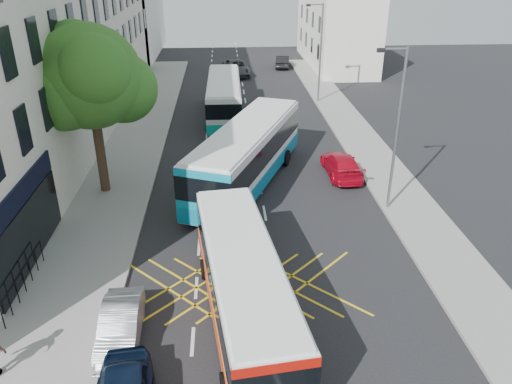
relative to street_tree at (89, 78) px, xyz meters
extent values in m
cube|color=gray|center=(0.01, 0.03, -6.22)|extent=(5.00, 70.00, 0.15)
cube|color=gray|center=(16.01, 0.03, -6.22)|extent=(3.00, 70.00, 0.15)
cube|color=beige|center=(-5.49, 9.53, 0.21)|extent=(8.00, 45.00, 13.00)
cube|color=black|center=(-1.44, -6.97, -2.89)|extent=(0.12, 7.00, 0.90)
cube|color=black|center=(-1.44, -6.97, -4.69)|extent=(0.12, 7.00, 2.60)
cube|color=silver|center=(-5.49, 40.03, -1.29)|extent=(8.00, 20.00, 10.00)
cube|color=silver|center=(19.51, 33.03, -2.29)|extent=(6.00, 18.00, 8.00)
cylinder|color=#382619|center=(0.01, 0.03, -3.94)|extent=(0.50, 0.50, 4.40)
sphere|color=#235618|center=(0.01, 0.03, 0.06)|extent=(5.20, 5.20, 5.20)
sphere|color=#235618|center=(1.41, 0.83, -0.74)|extent=(3.60, 3.60, 3.60)
sphere|color=#235618|center=(-1.19, -0.57, -0.54)|extent=(3.80, 3.80, 3.80)
sphere|color=#235618|center=(0.61, -1.27, 0.66)|extent=(3.40, 3.40, 3.40)
sphere|color=#235618|center=(-0.79, 1.13, 1.06)|extent=(3.20, 3.20, 3.20)
cylinder|color=slate|center=(14.81, -2.97, -2.14)|extent=(0.14, 0.14, 8.00)
cylinder|color=slate|center=(14.21, -2.97, 1.76)|extent=(1.20, 0.10, 0.10)
cube|color=black|center=(13.61, -2.97, 1.71)|extent=(0.35, 0.15, 0.18)
cylinder|color=slate|center=(14.81, 17.03, -2.14)|extent=(0.14, 0.14, 8.00)
cylinder|color=slate|center=(14.21, 17.03, 1.76)|extent=(1.20, 0.10, 0.10)
cube|color=black|center=(13.61, 17.03, 1.71)|extent=(0.35, 0.15, 0.18)
cube|color=silver|center=(7.11, -10.86, -4.77)|extent=(3.53, 10.23, 2.41)
cube|color=silver|center=(7.11, -10.86, -3.51)|extent=(3.33, 10.01, 0.11)
cube|color=black|center=(7.11, -10.86, -4.42)|extent=(3.60, 10.30, 1.00)
cube|color=#E74413|center=(7.11, -10.86, -5.61)|extent=(3.59, 10.29, 0.68)
cylinder|color=black|center=(5.63, -8.29, -5.88)|extent=(0.36, 0.85, 0.82)
cylinder|color=black|center=(7.89, -8.00, -5.88)|extent=(0.36, 0.85, 0.82)
cylinder|color=black|center=(8.67, -14.06, -5.88)|extent=(0.36, 0.85, 0.82)
cube|color=silver|center=(7.81, 0.66, -4.46)|extent=(7.07, 12.16, 2.90)
cube|color=silver|center=(7.81, 0.66, -2.96)|extent=(6.78, 11.85, 0.13)
cube|color=black|center=(7.81, 0.66, -4.05)|extent=(7.15, 12.24, 1.20)
cube|color=#0B6E90|center=(7.81, 0.66, -5.47)|extent=(7.14, 12.22, 0.82)
cube|color=#0D84A2|center=(5.55, -4.88, -4.43)|extent=(2.60, 1.14, 2.73)
cube|color=#FF0C0C|center=(4.52, -4.46, -5.20)|extent=(0.25, 0.15, 0.25)
cube|color=#FF0C0C|center=(6.58, -5.31, -5.20)|extent=(0.25, 0.15, 0.25)
cylinder|color=black|center=(7.79, 4.21, -5.80)|extent=(0.66, 1.03, 0.98)
cylinder|color=black|center=(10.32, 3.18, -5.80)|extent=(0.66, 1.03, 0.98)
cylinder|color=black|center=(5.02, -2.57, -5.80)|extent=(0.66, 1.03, 0.98)
cylinder|color=black|center=(7.55, -3.60, -5.80)|extent=(0.66, 1.03, 0.98)
cube|color=silver|center=(6.64, 13.39, -4.65)|extent=(2.58, 10.82, 2.60)
cube|color=silver|center=(6.64, 13.39, -3.30)|extent=(2.38, 10.60, 0.12)
cube|color=black|center=(6.64, 13.39, -4.28)|extent=(2.64, 10.88, 1.08)
cube|color=#0DA99B|center=(6.64, 13.39, -5.56)|extent=(2.63, 10.87, 0.74)
cube|color=silver|center=(6.58, 8.03, -4.62)|extent=(2.49, 0.13, 2.45)
cube|color=#FF0C0C|center=(5.61, 8.03, -5.31)|extent=(0.25, 0.06, 0.25)
cube|color=#FF0C0C|center=(7.56, 8.01, -5.31)|extent=(0.25, 0.06, 0.25)
cylinder|color=black|center=(5.45, 16.35, -5.85)|extent=(0.28, 0.89, 0.88)
cylinder|color=black|center=(7.90, 16.32, -5.85)|extent=(0.28, 0.89, 0.88)
cylinder|color=black|center=(5.38, 9.78, -5.85)|extent=(0.28, 0.89, 0.88)
cylinder|color=black|center=(7.83, 9.75, -5.85)|extent=(0.28, 0.89, 0.88)
imported|color=#9EA0A5|center=(2.91, -11.71, -5.68)|extent=(1.43, 3.73, 1.21)
imported|color=red|center=(13.40, 1.47, -5.64)|extent=(1.91, 4.51, 1.30)
imported|color=#393C40|center=(8.01, 28.12, -5.53)|extent=(3.08, 5.69, 1.52)
imported|color=black|center=(13.37, 31.61, -5.60)|extent=(2.02, 4.35, 1.38)
camera|label=1|loc=(6.60, -25.10, 5.69)|focal=35.00mm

